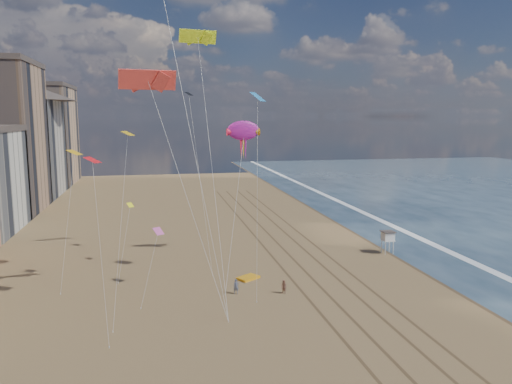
% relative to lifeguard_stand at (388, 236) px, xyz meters
% --- Properties ---
extents(ground, '(260.00, 260.00, 0.00)m').
position_rel_lifeguard_stand_xyz_m(ground, '(-14.46, -29.39, -2.36)').
color(ground, brown).
rests_on(ground, ground).
extents(wet_sand, '(260.00, 260.00, 0.00)m').
position_rel_lifeguard_stand_xyz_m(wet_sand, '(4.54, 10.61, -2.36)').
color(wet_sand, '#42301E').
rests_on(wet_sand, ground).
extents(foam, '(260.00, 260.00, 0.00)m').
position_rel_lifeguard_stand_xyz_m(foam, '(8.74, 10.61, -2.36)').
color(foam, white).
rests_on(foam, ground).
extents(tracks, '(7.68, 120.00, 0.01)m').
position_rel_lifeguard_stand_xyz_m(tracks, '(-11.91, 0.61, -2.36)').
color(tracks, brown).
rests_on(tracks, ground).
extents(lifeguard_stand, '(1.70, 1.70, 3.07)m').
position_rel_lifeguard_stand_xyz_m(lifeguard_stand, '(0.00, 0.00, 0.00)').
color(lifeguard_stand, white).
rests_on(lifeguard_stand, ground).
extents(grounded_kite, '(2.87, 2.64, 0.28)m').
position_rel_lifeguard_stand_xyz_m(grounded_kite, '(-20.49, -6.80, -2.23)').
color(grounded_kite, orange).
rests_on(grounded_kite, ground).
extents(show_kite, '(4.39, 7.41, 21.34)m').
position_rel_lifeguard_stand_xyz_m(show_kite, '(-19.36, 2.38, 14.20)').
color(show_kite, '#B51B98').
rests_on(show_kite, ground).
extents(kite_flyer_a, '(0.58, 0.38, 1.58)m').
position_rel_lifeguard_stand_xyz_m(kite_flyer_a, '(-22.61, -11.30, -1.57)').
color(kite_flyer_a, slate).
rests_on(kite_flyer_a, ground).
extents(kite_flyer_b, '(0.89, 0.91, 1.48)m').
position_rel_lifeguard_stand_xyz_m(kite_flyer_b, '(-17.71, -12.28, -1.62)').
color(kite_flyer_b, '#9A634E').
rests_on(kite_flyer_b, ground).
extents(small_kites, '(22.03, 16.00, 15.51)m').
position_rel_lifeguard_stand_xyz_m(small_kites, '(-30.90, -5.45, 12.96)').
color(small_kites, '#247EC4').
rests_on(small_kites, ground).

